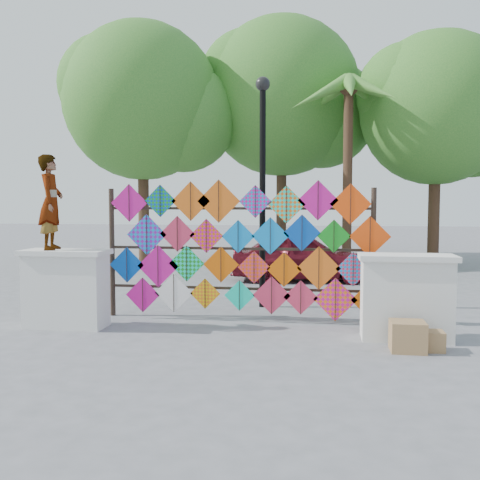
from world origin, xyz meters
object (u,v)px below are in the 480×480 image
(sedan, at_px, (302,257))
(lamppost, at_px, (263,169))
(kite_rack, at_px, (242,250))
(vendor_woman, at_px, (51,202))

(sedan, xyz_separation_m, lamppost, (-0.65, -3.66, 2.06))
(kite_rack, height_order, lamppost, lamppost)
(kite_rack, height_order, sedan, kite_rack)
(kite_rack, relative_size, sedan, 1.34)
(kite_rack, xyz_separation_m, sedan, (0.85, 4.93, -0.60))
(kite_rack, distance_m, sedan, 5.04)
(kite_rack, relative_size, lamppost, 1.12)
(sedan, distance_m, lamppost, 4.25)
(kite_rack, bearing_deg, sedan, 80.18)
(vendor_woman, relative_size, lamppost, 0.35)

